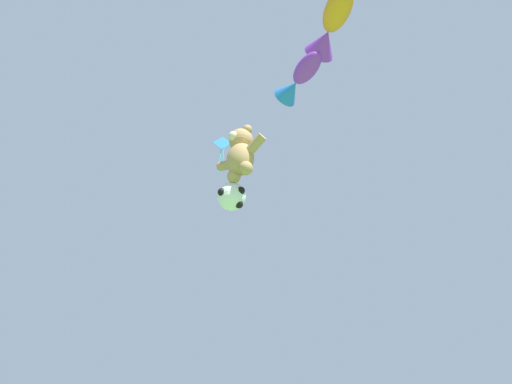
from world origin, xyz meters
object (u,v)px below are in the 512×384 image
Objects in this scene: fish_kite_violet at (298,80)px; fish_kite_tangerine at (330,27)px; diamond_kite at (222,147)px; soccer_ball_kite at (232,196)px; teddy_bear_kite at (240,153)px.

fish_kite_tangerine is at bearing -17.42° from fish_kite_violet.
fish_kite_tangerine is 7.54m from diamond_kite.
fish_kite_tangerine is at bearing -4.29° from soccer_ball_kite.
fish_kite_violet reaches higher than soccer_ball_kite.
fish_kite_violet is at bearing 12.08° from teddy_bear_kite.
fish_kite_violet is 5.58m from diamond_kite.
diamond_kite is at bearing 152.81° from teddy_bear_kite.
teddy_bear_kite is 1.60m from soccer_ball_kite.
soccer_ball_kite is 5.01m from fish_kite_violet.
teddy_bear_kite is at bearing -27.19° from diamond_kite.
diamond_kite is (-5.38, 0.99, 1.11)m from fish_kite_violet.
soccer_ball_kite is at bearing 156.54° from teddy_bear_kite.
teddy_bear_kite is 3.53m from fish_kite_violet.
fish_kite_violet is at bearing -10.38° from diamond_kite.
fish_kite_violet is at bearing 4.30° from soccer_ball_kite.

